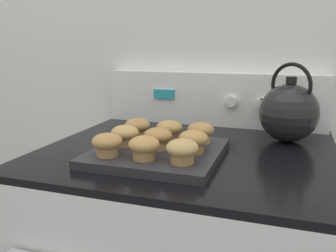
{
  "coord_description": "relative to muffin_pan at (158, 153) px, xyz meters",
  "views": [
    {
      "loc": [
        0.25,
        -0.56,
        1.19
      ],
      "look_at": [
        -0.03,
        0.26,
        1.0
      ],
      "focal_mm": 38.0,
      "sensor_mm": 36.0,
      "label": 1
    }
  ],
  "objects": [
    {
      "name": "wall_back",
      "position": [
        0.06,
        0.47,
        0.28
      ],
      "size": [
        8.0,
        0.05,
        2.4
      ],
      "color": "silver",
      "rests_on": "ground_plane"
    },
    {
      "name": "control_panel",
      "position": [
        0.06,
        0.42,
        0.08
      ],
      "size": [
        0.77,
        0.07,
        0.19
      ],
      "color": "white",
      "rests_on": "stove_range"
    },
    {
      "name": "muffin_pan",
      "position": [
        0.0,
        0.0,
        0.0
      ],
      "size": [
        0.32,
        0.32,
        0.02
      ],
      "color": "#28282D",
      "rests_on": "stove_range"
    },
    {
      "name": "muffin_r0_c0",
      "position": [
        -0.09,
        -0.09,
        0.04
      ],
      "size": [
        0.07,
        0.07,
        0.06
      ],
      "color": "#A37A4C",
      "rests_on": "muffin_pan"
    },
    {
      "name": "muffin_r0_c1",
      "position": [
        -0.0,
        -0.09,
        0.04
      ],
      "size": [
        0.07,
        0.07,
        0.06
      ],
      "color": "#A37A4C",
      "rests_on": "muffin_pan"
    },
    {
      "name": "muffin_r0_c2",
      "position": [
        0.09,
        -0.09,
        0.04
      ],
      "size": [
        0.07,
        0.07,
        0.06
      ],
      "color": "#A37A4C",
      "rests_on": "muffin_pan"
    },
    {
      "name": "muffin_r1_c0",
      "position": [
        -0.09,
        -0.0,
        0.04
      ],
      "size": [
        0.07,
        0.07,
        0.06
      ],
      "color": "tan",
      "rests_on": "muffin_pan"
    },
    {
      "name": "muffin_r1_c1",
      "position": [
        0.0,
        -0.0,
        0.04
      ],
      "size": [
        0.07,
        0.07,
        0.06
      ],
      "color": "tan",
      "rests_on": "muffin_pan"
    },
    {
      "name": "muffin_r1_c2",
      "position": [
        0.09,
        -0.0,
        0.04
      ],
      "size": [
        0.07,
        0.07,
        0.06
      ],
      "color": "olive",
      "rests_on": "muffin_pan"
    },
    {
      "name": "muffin_r2_c0",
      "position": [
        -0.09,
        0.09,
        0.04
      ],
      "size": [
        0.07,
        0.07,
        0.06
      ],
      "color": "tan",
      "rests_on": "muffin_pan"
    },
    {
      "name": "muffin_r2_c1",
      "position": [
        0.0,
        0.09,
        0.04
      ],
      "size": [
        0.07,
        0.07,
        0.06
      ],
      "color": "#A37A4C",
      "rests_on": "muffin_pan"
    },
    {
      "name": "muffin_r2_c2",
      "position": [
        0.09,
        0.09,
        0.04
      ],
      "size": [
        0.07,
        0.07,
        0.06
      ],
      "color": "tan",
      "rests_on": "muffin_pan"
    },
    {
      "name": "tea_kettle",
      "position": [
        0.31,
        0.27,
        0.08
      ],
      "size": [
        0.19,
        0.17,
        0.23
      ],
      "color": "black",
      "rests_on": "stove_range"
    }
  ]
}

